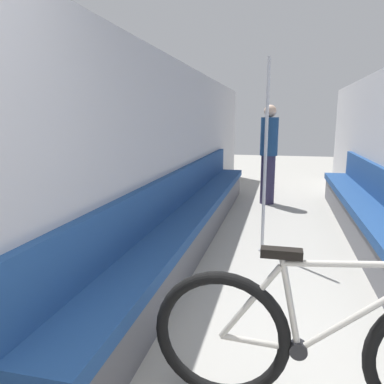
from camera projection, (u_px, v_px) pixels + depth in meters
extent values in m
cube|color=#B2B2B7|center=(175.00, 154.00, 4.48)|extent=(0.10, 10.82, 2.14)
cube|color=#5B5B60|center=(196.00, 227.00, 4.54)|extent=(0.38, 6.25, 0.38)
cube|color=navy|center=(196.00, 208.00, 4.49)|extent=(0.44, 6.25, 0.10)
cube|color=navy|center=(181.00, 186.00, 4.48)|extent=(0.07, 6.25, 0.41)
cube|color=#5B5B60|center=(375.00, 239.00, 4.08)|extent=(0.38, 6.25, 0.38)
cube|color=navy|center=(377.00, 218.00, 4.04)|extent=(0.44, 6.25, 0.10)
torus|color=black|center=(221.00, 336.00, 1.97)|extent=(0.72, 0.07, 0.72)
cylinder|color=#B7B2A8|center=(259.00, 342.00, 1.93)|extent=(0.39, 0.03, 0.05)
cylinder|color=#B7B2A8|center=(250.00, 302.00, 1.90)|extent=(0.31, 0.03, 0.44)
cylinder|color=#B7B2A8|center=(290.00, 302.00, 1.85)|extent=(0.14, 0.03, 0.51)
cylinder|color=#B7B2A8|center=(361.00, 314.00, 1.78)|extent=(0.57, 0.03, 0.49)
cylinder|color=#B7B2A8|center=(353.00, 264.00, 1.74)|extent=(0.66, 0.03, 0.08)
cylinder|color=black|center=(298.00, 349.00, 1.89)|extent=(0.09, 0.06, 0.09)
cube|color=black|center=(281.00, 253.00, 1.81)|extent=(0.20, 0.07, 0.04)
cylinder|color=gray|center=(262.00, 250.00, 4.27)|extent=(0.08, 0.08, 0.01)
cylinder|color=silver|center=(265.00, 158.00, 4.07)|extent=(0.04, 0.04, 2.12)
cylinder|color=#332D4C|center=(268.00, 180.00, 6.58)|extent=(0.25, 0.25, 0.85)
cylinder|color=navy|center=(269.00, 137.00, 6.43)|extent=(0.30, 0.30, 0.65)
sphere|color=beige|center=(270.00, 111.00, 6.35)|extent=(0.21, 0.21, 0.21)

